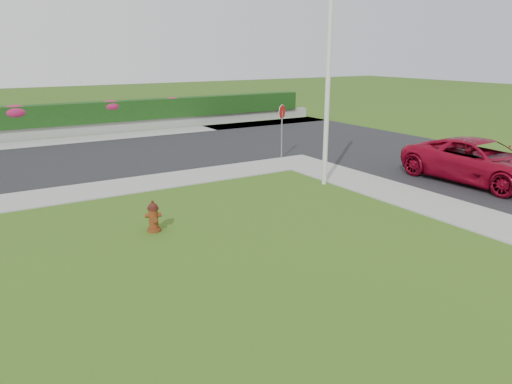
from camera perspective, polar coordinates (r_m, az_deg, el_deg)
ground at (r=9.49m, az=2.58°, el=-11.61°), size 120.00×120.00×0.00m
street_right at (r=20.49m, az=24.66°, el=2.15°), size 8.00×32.00×0.04m
curb_corner at (r=20.29m, az=4.71°, el=3.44°), size 2.00×2.00×0.04m
sidewalk_beyond at (r=26.58m, az=-23.11°, el=5.19°), size 34.00×2.00×0.04m
retaining_wall at (r=28.00m, az=-23.67°, el=6.20°), size 34.00×0.40×0.60m
hedge at (r=27.99m, az=-23.90°, el=7.94°), size 32.00×0.90×1.10m
fire_hydrant at (r=12.70m, az=-11.64°, el=-2.81°), size 0.42×0.39×0.80m
suv_red at (r=18.45m, az=24.29°, el=3.20°), size 2.60×5.32×1.46m
utility_pole at (r=16.60m, az=8.20°, el=11.67°), size 0.16×0.16×6.40m
stop_sign at (r=20.70m, az=2.98°, el=8.32°), size 0.54×0.32×2.26m
flower_clump_d at (r=27.75m, az=-25.84°, el=8.22°), size 1.42×0.91×0.71m
flower_clump_e at (r=28.63m, az=-16.27°, el=9.40°), size 1.30×0.83×0.65m
flower_clump_f at (r=29.77m, az=-9.55°, el=10.13°), size 1.06×0.68×0.53m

